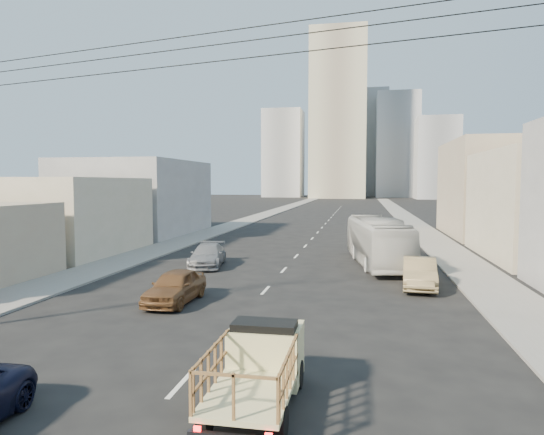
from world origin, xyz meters
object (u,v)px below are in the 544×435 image
(sedan_brown, at_px, (175,286))
(sedan_tan, at_px, (419,273))
(sedan_grey, at_px, (208,255))
(city_bus, at_px, (378,241))
(flatbed_pickup, at_px, (258,363))

(sedan_brown, relative_size, sedan_tan, 0.94)
(sedan_brown, distance_m, sedan_grey, 9.91)
(city_bus, height_order, sedan_grey, city_bus)
(flatbed_pickup, height_order, sedan_tan, flatbed_pickup)
(sedan_brown, bearing_deg, city_bus, 53.55)
(flatbed_pickup, relative_size, sedan_tan, 0.91)
(city_bus, bearing_deg, sedan_brown, -136.23)
(flatbed_pickup, relative_size, sedan_brown, 0.97)
(sedan_brown, xyz_separation_m, sedan_tan, (11.62, 5.45, 0.02))
(sedan_tan, height_order, sedan_grey, sedan_tan)
(sedan_tan, xyz_separation_m, sedan_grey, (-13.24, 4.32, -0.06))
(sedan_tan, bearing_deg, sedan_grey, 166.56)
(sedan_brown, height_order, sedan_tan, sedan_tan)
(flatbed_pickup, xyz_separation_m, sedan_brown, (-6.03, 9.52, -0.32))
(sedan_brown, relative_size, sedan_grey, 0.89)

